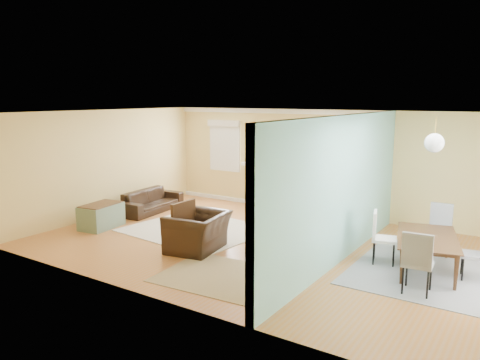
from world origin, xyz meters
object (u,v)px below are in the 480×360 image
object	(u,v)px
credenza	(345,220)
dining_table	(428,254)
sofa	(151,201)
green_chair	(306,207)
eames_chair	(198,232)

from	to	relation	value
credenza	dining_table	xyz separation A→B (m)	(1.83, -0.92, -0.10)
dining_table	credenza	bearing A→B (deg)	48.93
credenza	sofa	bearing A→B (deg)	-174.97
sofa	green_chair	world-z (taller)	green_chair
green_chair	dining_table	bearing A→B (deg)	-175.31
green_chair	credenza	size ratio (longest dim) A/B	0.55
sofa	eames_chair	world-z (taller)	eames_chair
green_chair	dining_table	distance (m)	3.63
credenza	eames_chair	bearing A→B (deg)	-133.29
sofa	dining_table	bearing A→B (deg)	-99.29
sofa	credenza	bearing A→B (deg)	-90.24
green_chair	eames_chair	bearing A→B (deg)	110.92
eames_chair	dining_table	xyz separation A→B (m)	(3.91, 1.29, -0.07)
green_chair	dining_table	xyz separation A→B (m)	(3.13, -1.83, -0.04)
sofa	eames_chair	bearing A→B (deg)	-126.36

